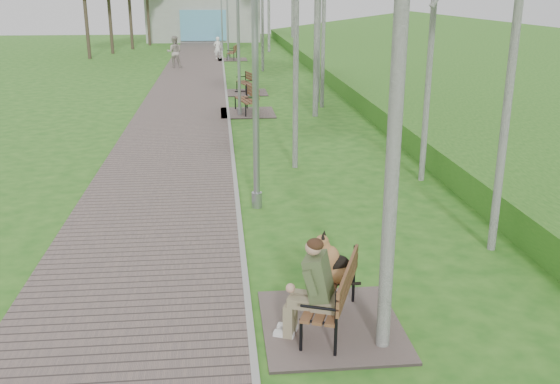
# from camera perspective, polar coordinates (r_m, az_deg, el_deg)

# --- Properties ---
(ground) EXTENTS (120.00, 120.00, 0.00)m
(ground) POSITION_cam_1_polar(r_m,az_deg,el_deg) (9.35, -2.90, -10.75)
(ground) COLOR #26631A
(ground) RESTS_ON ground
(walkway) EXTENTS (3.50, 67.00, 0.04)m
(walkway) POSITION_cam_1_polar(r_m,az_deg,el_deg) (30.06, -8.36, 9.28)
(walkway) COLOR #655551
(walkway) RESTS_ON ground
(kerb) EXTENTS (0.10, 67.00, 0.05)m
(kerb) POSITION_cam_1_polar(r_m,az_deg,el_deg) (30.03, -4.98, 9.40)
(kerb) COLOR #999993
(kerb) RESTS_ON ground
(embankment) EXTENTS (14.00, 70.00, 1.60)m
(embankment) POSITION_cam_1_polar(r_m,az_deg,el_deg) (31.10, 18.04, 8.85)
(embankment) COLOR #5A9831
(embankment) RESTS_ON ground
(building_north) EXTENTS (10.00, 5.20, 4.00)m
(building_north) POSITION_cam_1_polar(r_m,az_deg,el_deg) (59.23, -7.00, 15.49)
(building_north) COLOR #9E9E99
(building_north) RESTS_ON ground
(bench_main) EXTENTS (1.93, 2.15, 1.68)m
(bench_main) POSITION_cam_1_polar(r_m,az_deg,el_deg) (8.68, 4.23, -9.63)
(bench_main) COLOR #655551
(bench_main) RESTS_ON ground
(bench_second) EXTENTS (2.03, 2.26, 1.25)m
(bench_second) POSITION_cam_1_polar(r_m,az_deg,el_deg) (23.92, -3.08, 7.75)
(bench_second) COLOR #655551
(bench_second) RESTS_ON ground
(bench_third) EXTENTS (1.83, 2.04, 1.13)m
(bench_third) POSITION_cam_1_polar(r_m,az_deg,el_deg) (28.75, -3.13, 9.43)
(bench_third) COLOR #655551
(bench_third) RESTS_ON ground
(bench_far) EXTENTS (1.93, 2.14, 1.18)m
(bench_far) POSITION_cam_1_polar(r_m,az_deg,el_deg) (42.80, -4.42, 12.25)
(bench_far) COLOR #655551
(bench_far) RESTS_ON ground
(lamp_post_near) EXTENTS (0.23, 0.23, 5.87)m
(lamp_post_near) POSITION_cam_1_polar(r_m,az_deg,el_deg) (12.87, -2.26, 10.19)
(lamp_post_near) COLOR gray
(lamp_post_near) RESTS_ON ground
(lamp_post_second) EXTENTS (0.19, 0.19, 4.92)m
(lamp_post_second) POSITION_cam_1_polar(r_m,az_deg,el_deg) (23.26, -3.80, 12.58)
(lamp_post_second) COLOR gray
(lamp_post_second) RESTS_ON ground
(lamp_post_third) EXTENTS (0.18, 0.18, 4.54)m
(lamp_post_third) POSITION_cam_1_polar(r_m,az_deg,el_deg) (42.32, -4.79, 14.76)
(lamp_post_third) COLOR gray
(lamp_post_third) RESTS_ON ground
(lamp_post_far) EXTENTS (0.18, 0.18, 4.53)m
(lamp_post_far) POSITION_cam_1_polar(r_m,az_deg,el_deg) (49.15, -5.34, 15.19)
(lamp_post_far) COLOR gray
(lamp_post_far) RESTS_ON ground
(pedestrian_near) EXTENTS (0.63, 0.53, 1.49)m
(pedestrian_near) POSITION_cam_1_polar(r_m,az_deg,el_deg) (43.13, -5.74, 12.96)
(pedestrian_near) COLOR white
(pedestrian_near) RESTS_ON ground
(pedestrian_far) EXTENTS (0.93, 0.73, 1.87)m
(pedestrian_far) POSITION_cam_1_polar(r_m,az_deg,el_deg) (38.56, -9.63, 12.49)
(pedestrian_far) COLOR #A0978C
(pedestrian_far) RESTS_ON ground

